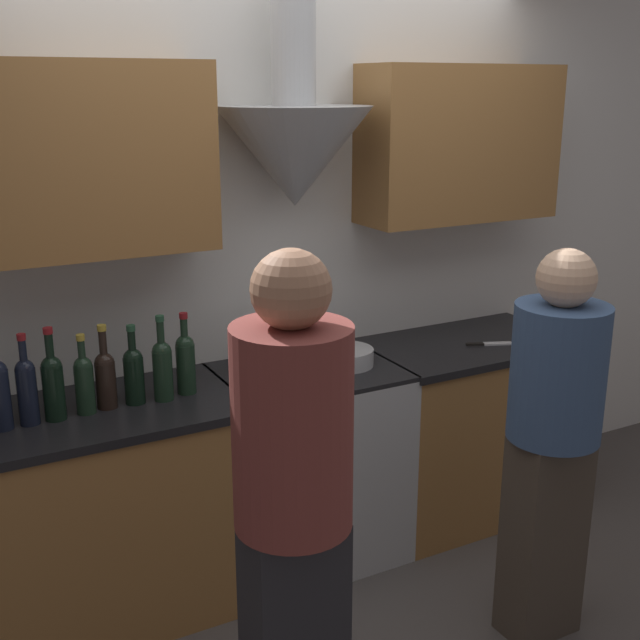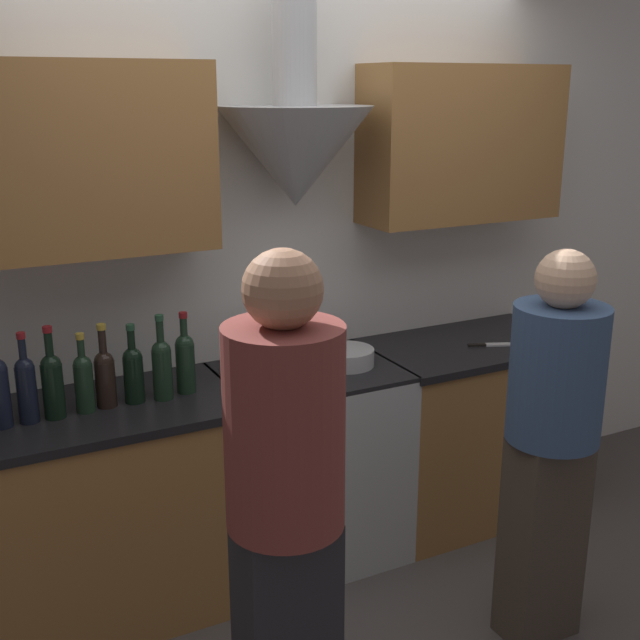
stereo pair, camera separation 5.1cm
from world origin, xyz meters
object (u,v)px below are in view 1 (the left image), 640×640
(wine_bottle_3, at_px, (27,388))
(mixing_bowl, at_px, (346,357))
(orange_fruit, at_px, (528,329))
(wine_bottle_6, at_px, (105,376))
(wine_bottle_9, at_px, (186,360))
(person_foreground_right, at_px, (553,433))
(wine_bottle_4, at_px, (53,383))
(wine_bottle_7, at_px, (134,372))
(wine_bottle_8, at_px, (162,367))
(stock_pot, at_px, (273,359))
(wine_bottle_5, at_px, (84,381))
(person_foreground_left, at_px, (293,525))
(stove_range, at_px, (309,463))

(wine_bottle_3, relative_size, mixing_bowl, 1.40)
(wine_bottle_3, distance_m, orange_fruit, 2.31)
(wine_bottle_6, bearing_deg, wine_bottle_9, 0.68)
(person_foreground_right, bearing_deg, wine_bottle_3, 152.42)
(wine_bottle_4, distance_m, person_foreground_right, 1.83)
(wine_bottle_7, height_order, wine_bottle_8, wine_bottle_8)
(wine_bottle_4, relative_size, person_foreground_right, 0.23)
(stock_pot, xyz_separation_m, mixing_bowl, (0.34, -0.02, -0.04))
(wine_bottle_5, bearing_deg, mixing_bowl, 0.11)
(wine_bottle_5, height_order, orange_fruit, wine_bottle_5)
(person_foreground_left, bearing_deg, wine_bottle_7, 94.87)
(wine_bottle_9, distance_m, person_foreground_right, 1.42)
(stove_range, relative_size, mixing_bowl, 3.64)
(stove_range, xyz_separation_m, wine_bottle_6, (-0.86, -0.01, 0.56))
(wine_bottle_9, bearing_deg, wine_bottle_8, -164.89)
(wine_bottle_9, xyz_separation_m, orange_fruit, (1.70, -0.08, -0.09))
(mixing_bowl, bearing_deg, wine_bottle_9, 178.69)
(stove_range, bearing_deg, wine_bottle_5, -178.62)
(stove_range, xyz_separation_m, person_foreground_left, (-0.66, -1.18, 0.49))
(stove_range, height_order, person_foreground_right, person_foreground_right)
(wine_bottle_7, height_order, wine_bottle_9, wine_bottle_9)
(wine_bottle_8, bearing_deg, person_foreground_right, -36.47)
(wine_bottle_3, height_order, mixing_bowl, wine_bottle_3)
(wine_bottle_8, relative_size, person_foreground_left, 0.20)
(mixing_bowl, bearing_deg, wine_bottle_7, 179.56)
(wine_bottle_3, bearing_deg, wine_bottle_4, -0.31)
(stove_range, height_order, wine_bottle_5, wine_bottle_5)
(person_foreground_right, bearing_deg, wine_bottle_8, 143.53)
(stock_pot, bearing_deg, wine_bottle_8, -176.46)
(stock_pot, bearing_deg, stove_range, 0.68)
(wine_bottle_4, xyz_separation_m, wine_bottle_6, (0.19, 0.02, -0.01))
(stove_range, xyz_separation_m, wine_bottle_7, (-0.76, -0.01, 0.56))
(wine_bottle_5, relative_size, person_foreground_left, 0.18)
(wine_bottle_4, height_order, wine_bottle_7, wine_bottle_4)
(person_foreground_right, bearing_deg, stove_range, 120.48)
(person_foreground_right, bearing_deg, wine_bottle_6, 147.25)
(stove_range, bearing_deg, person_foreground_right, -59.52)
(stock_pot, bearing_deg, wine_bottle_9, -179.68)
(wine_bottle_9, bearing_deg, stove_range, 0.43)
(stock_pot, relative_size, person_foreground_left, 0.14)
(wine_bottle_3, xyz_separation_m, wine_bottle_9, (0.60, 0.02, -0.00))
(person_foreground_right, bearing_deg, wine_bottle_4, 151.11)
(stove_range, height_order, wine_bottle_9, wine_bottle_9)
(stock_pot, bearing_deg, person_foreground_left, -112.46)
(wine_bottle_4, bearing_deg, wine_bottle_9, 2.79)
(person_foreground_left, relative_size, person_foreground_right, 1.11)
(mixing_bowl, distance_m, person_foreground_left, 1.43)
(wine_bottle_3, height_order, wine_bottle_8, same)
(wine_bottle_3, distance_m, person_foreground_left, 1.26)
(mixing_bowl, bearing_deg, stock_pot, 176.90)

